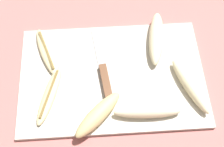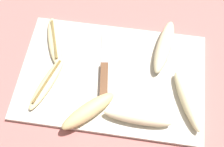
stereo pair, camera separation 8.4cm
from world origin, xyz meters
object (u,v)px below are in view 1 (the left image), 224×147
at_px(banana_cream_curved, 190,86).
at_px(banana_soft_right, 47,52).
at_px(banana_pale_long, 156,38).
at_px(banana_spotted_left, 98,115).
at_px(banana_bright_far, 147,112).
at_px(knife, 104,74).
at_px(banana_ripe_center, 50,95).

bearing_deg(banana_cream_curved, banana_soft_right, 160.33).
distance_m(banana_cream_curved, banana_soft_right, 0.40).
height_order(banana_pale_long, banana_soft_right, banana_pale_long).
bearing_deg(banana_soft_right, banana_spotted_left, -55.98).
distance_m(banana_bright_far, banana_cream_curved, 0.14).
height_order(knife, banana_soft_right, banana_soft_right).
bearing_deg(banana_bright_far, banana_soft_right, 142.34).
bearing_deg(knife, banana_soft_right, 145.18).
relative_size(banana_bright_far, banana_cream_curved, 1.00).
relative_size(knife, banana_soft_right, 1.37).
bearing_deg(banana_spotted_left, banana_cream_curved, 14.98).
bearing_deg(banana_spotted_left, banana_ripe_center, 151.40).
bearing_deg(banana_soft_right, banana_bright_far, -37.66).
bearing_deg(banana_bright_far, banana_cream_curved, 28.15).
height_order(banana_pale_long, banana_cream_curved, banana_pale_long).
distance_m(banana_bright_far, banana_soft_right, 0.33).
relative_size(banana_pale_long, banana_soft_right, 1.09).
height_order(banana_spotted_left, banana_cream_curved, banana_spotted_left).
distance_m(banana_pale_long, banana_cream_curved, 0.17).
distance_m(banana_bright_far, banana_pale_long, 0.23).
bearing_deg(banana_ripe_center, banana_cream_curved, -0.35).
relative_size(knife, banana_bright_far, 1.35).
height_order(knife, banana_spotted_left, banana_spotted_left).
xyz_separation_m(banana_spotted_left, banana_cream_curved, (0.24, 0.07, -0.00)).
xyz_separation_m(banana_bright_far, banana_pale_long, (0.05, 0.22, 0.00)).
height_order(banana_spotted_left, banana_ripe_center, banana_spotted_left).
bearing_deg(banana_bright_far, banana_pale_long, 76.91).
xyz_separation_m(banana_bright_far, banana_cream_curved, (0.12, 0.06, -0.00)).
bearing_deg(knife, banana_ripe_center, -167.66).
bearing_deg(knife, banana_spotted_left, -107.43).
xyz_separation_m(banana_spotted_left, banana_pale_long, (0.17, 0.22, -0.00)).
xyz_separation_m(banana_pale_long, banana_cream_curved, (0.07, -0.16, -0.00)).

